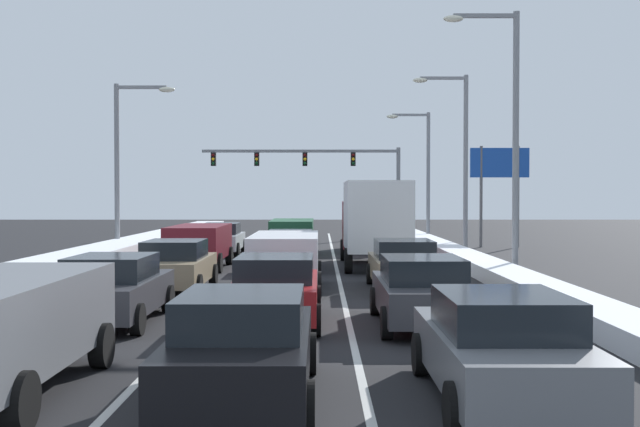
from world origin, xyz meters
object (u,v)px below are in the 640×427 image
sedan_silver_left_lane_fifth (223,238)px  traffic_light_gantry (325,166)px  street_lamp_right_mid (460,148)px  roadside_sign_right (501,173)px  suv_silver_right_lane_fifth (367,231)px  sedan_red_center_lane_second (277,289)px  street_lamp_right_near (508,120)px  sedan_tan_left_lane_third (177,265)px  box_truck_right_lane_fourth (376,219)px  suv_green_center_lane_fifth (294,234)px  suv_maroon_left_lane_fourth (201,242)px  sedan_navy_center_lane_fourth (292,250)px  sedan_charcoal_right_lane_second (424,291)px  sedan_black_center_lane_nearest (245,346)px  sedan_gray_right_lane_nearest (503,347)px  sedan_tan_right_lane_third (405,265)px  street_lamp_left_mid (127,154)px  street_lamp_right_far (424,164)px  sedan_charcoal_left_lane_second (115,289)px  suv_gray_left_lane_nearest (1,324)px  suv_white_center_lane_third (287,256)px

sedan_silver_left_lane_fifth → traffic_light_gantry: (4.96, 17.42, 4.12)m
street_lamp_right_mid → roadside_sign_right: size_ratio=1.56×
suv_silver_right_lane_fifth → sedan_red_center_lane_second: bearing=-98.5°
street_lamp_right_near → sedan_tan_left_lane_third: bearing=-158.8°
box_truck_right_lane_fourth → suv_green_center_lane_fifth: (-3.46, 5.95, -0.88)m
sedan_tan_left_lane_third → suv_maroon_left_lane_fourth: bearing=93.3°
sedan_navy_center_lane_fourth → roadside_sign_right: size_ratio=0.82×
sedan_charcoal_right_lane_second → sedan_black_center_lane_nearest: same height
sedan_gray_right_lane_nearest → sedan_navy_center_lane_fourth: (-3.61, 18.63, 0.00)m
sedan_black_center_lane_nearest → sedan_silver_left_lane_fifth: 26.25m
sedan_silver_left_lane_fifth → suv_green_center_lane_fifth: bearing=-7.8°
sedan_gray_right_lane_nearest → roadside_sign_right: (7.27, 31.02, 3.25)m
sedan_tan_right_lane_third → roadside_sign_right: size_ratio=0.82×
sedan_tan_left_lane_third → suv_maroon_left_lane_fourth: size_ratio=0.92×
street_lamp_left_mid → sedan_gray_right_lane_nearest: bearing=-64.5°
sedan_tan_left_lane_third → traffic_light_gantry: size_ratio=0.32×
street_lamp_right_mid → sedan_navy_center_lane_fourth: bearing=-135.8°
sedan_black_center_lane_nearest → traffic_light_gantry: bearing=88.3°
street_lamp_right_far → sedan_charcoal_left_lane_second: bearing=-110.0°
suv_maroon_left_lane_fourth → street_lamp_left_mid: 6.65m
sedan_tan_right_lane_third → street_lamp_right_mid: street_lamp_right_mid is taller
street_lamp_right_mid → sedan_silver_left_lane_fifth: bearing=-179.4°
street_lamp_right_far → street_lamp_left_mid: street_lamp_right_far is taller
suv_gray_left_lane_nearest → street_lamp_right_mid: size_ratio=0.57×
box_truck_right_lane_fourth → sedan_charcoal_left_lane_second: size_ratio=1.60×
sedan_tan_left_lane_third → street_lamp_right_mid: 18.33m
suv_gray_left_lane_nearest → sedan_charcoal_left_lane_second: size_ratio=1.09×
sedan_navy_center_lane_fourth → suv_green_center_lane_fifth: (-0.18, 6.97, 0.25)m
roadside_sign_right → suv_silver_right_lane_fifth: bearing=-159.9°
sedan_black_center_lane_nearest → roadside_sign_right: 32.95m
sedan_gray_right_lane_nearest → suv_maroon_left_lane_fourth: bearing=110.6°
suv_silver_right_lane_fifth → street_lamp_left_mid: (-10.83, -5.27, 3.63)m
suv_silver_right_lane_fifth → suv_maroon_left_lane_fourth: (-6.97, -9.30, 0.00)m
street_lamp_right_near → suv_silver_right_lane_fifth: bearing=109.3°
sedan_charcoal_right_lane_second → street_lamp_left_mid: 20.45m
sedan_navy_center_lane_fourth → street_lamp_left_mid: bearing=149.2°
sedan_red_center_lane_second → street_lamp_left_mid: street_lamp_left_mid is taller
sedan_tan_right_lane_third → street_lamp_right_far: size_ratio=0.57×
sedan_navy_center_lane_fourth → street_lamp_right_far: bearing=67.2°
sedan_navy_center_lane_fourth → sedan_charcoal_left_lane_second: 12.63m
suv_green_center_lane_fifth → street_lamp_right_near: (7.82, -9.29, 4.43)m
sedan_charcoal_right_lane_second → sedan_black_center_lane_nearest: bearing=-118.6°
sedan_silver_left_lane_fifth → traffic_light_gantry: traffic_light_gantry is taller
sedan_tan_right_lane_third → sedan_charcoal_left_lane_second: bearing=-140.3°
sedan_charcoal_left_lane_second → street_lamp_right_mid: street_lamp_right_mid is taller
sedan_gray_right_lane_nearest → suv_white_center_lane_third: bearing=105.9°
box_truck_right_lane_fourth → suv_green_center_lane_fifth: box_truck_right_lane_fourth is taller
street_lamp_right_mid → street_lamp_right_far: street_lamp_right_mid is taller
traffic_light_gantry → suv_maroon_left_lane_fourth: bearing=-101.3°
sedan_charcoal_left_lane_second → street_lamp_right_far: 31.76m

